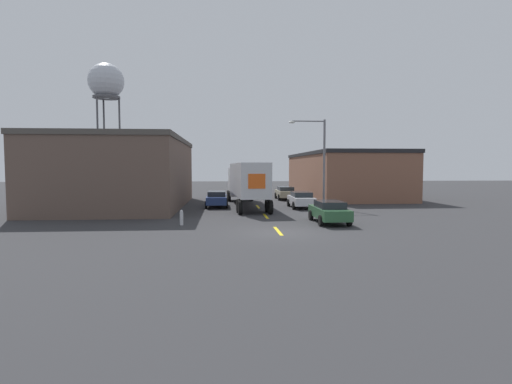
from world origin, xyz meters
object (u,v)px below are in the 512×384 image
(semi_truck, at_px, (246,180))
(water_tower, at_px, (106,83))
(fire_hydrant, at_px, (182,218))
(parked_car_right_near, at_px, (329,211))
(parked_car_left_far, at_px, (217,198))
(street_lamp, at_px, (319,156))
(parked_car_right_mid, at_px, (301,199))
(parked_car_right_far, at_px, (285,193))

(semi_truck, height_order, water_tower, water_tower)
(semi_truck, distance_m, fire_hydrant, 12.90)
(semi_truck, xyz_separation_m, parked_car_right_near, (4.83, -11.67, -1.64))
(parked_car_left_far, xyz_separation_m, street_lamp, (9.18, -1.16, 3.86))
(parked_car_left_far, height_order, water_tower, water_tower)
(parked_car_left_far, relative_size, street_lamp, 0.58)
(parked_car_left_far, xyz_separation_m, water_tower, (-17.34, 27.27, 15.75))
(semi_truck, xyz_separation_m, parked_car_right_mid, (4.83, -2.07, -1.64))
(parked_car_right_far, distance_m, fire_hydrant, 21.33)
(semi_truck, bearing_deg, water_tower, 123.57)
(water_tower, distance_m, fire_hydrant, 44.44)
(parked_car_right_near, xyz_separation_m, street_lamp, (1.68, 9.85, 3.86))
(parked_car_left_far, relative_size, parked_car_right_near, 1.00)
(water_tower, bearing_deg, parked_car_right_mid, -49.11)
(parked_car_left_far, height_order, fire_hydrant, parked_car_left_far)
(semi_truck, relative_size, fire_hydrant, 15.85)
(parked_car_left_far, relative_size, parked_car_right_far, 1.00)
(semi_truck, xyz_separation_m, fire_hydrant, (-4.64, -11.88, -1.93))
(parked_car_right_far, relative_size, water_tower, 0.23)
(water_tower, bearing_deg, parked_car_right_far, -37.97)
(parked_car_right_mid, xyz_separation_m, street_lamp, (1.68, 0.25, 3.86))
(street_lamp, bearing_deg, semi_truck, 164.38)
(parked_car_left_far, distance_m, street_lamp, 10.02)
(water_tower, bearing_deg, street_lamp, -47.00)
(parked_car_right_far, height_order, water_tower, water_tower)
(semi_truck, distance_m, street_lamp, 7.12)
(semi_truck, relative_size, parked_car_right_near, 3.33)
(parked_car_right_mid, distance_m, fire_hydrant, 13.64)
(parked_car_right_mid, xyz_separation_m, parked_car_right_near, (0.00, -9.61, 0.00))
(fire_hydrant, bearing_deg, semi_truck, 68.69)
(parked_car_right_near, bearing_deg, water_tower, 122.97)
(semi_truck, distance_m, parked_car_right_near, 12.74)
(parked_car_right_mid, bearing_deg, parked_car_left_far, 169.39)
(parked_car_right_mid, relative_size, parked_car_right_far, 1.00)
(parked_car_right_near, height_order, street_lamp, street_lamp)
(parked_car_left_far, distance_m, water_tower, 35.95)
(water_tower, bearing_deg, fire_hydrant, -68.24)
(parked_car_left_far, distance_m, parked_car_right_mid, 7.63)
(semi_truck, bearing_deg, parked_car_right_mid, -26.54)
(parked_car_right_mid, height_order, fire_hydrant, parked_car_right_mid)
(fire_hydrant, bearing_deg, parked_car_left_far, 80.03)
(street_lamp, bearing_deg, parked_car_right_near, -99.67)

